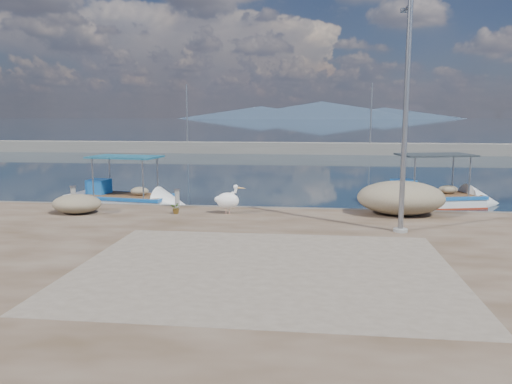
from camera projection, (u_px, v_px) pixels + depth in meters
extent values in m
plane|color=#162635|center=(241.00, 253.00, 15.13)|extent=(1400.00, 1400.00, 0.00)
cube|color=#44311D|center=(194.00, 328.00, 9.20)|extent=(44.00, 22.00, 0.50)
cube|color=gray|center=(264.00, 268.00, 11.99)|extent=(9.00, 7.00, 0.01)
cube|color=gray|center=(295.00, 148.00, 54.29)|extent=(120.00, 2.20, 1.20)
cylinder|color=gray|center=(187.00, 117.00, 55.17)|extent=(0.16, 0.16, 7.00)
cylinder|color=gray|center=(371.00, 117.00, 52.84)|extent=(0.16, 0.16, 7.00)
cone|color=#28384C|center=(261.00, 112.00, 660.00)|extent=(220.00, 220.00, 16.00)
cone|color=#28384C|center=(322.00, 110.00, 650.22)|extent=(280.00, 280.00, 22.00)
cone|color=#28384C|center=(384.00, 113.00, 641.51)|extent=(200.00, 200.00, 14.00)
cube|color=white|center=(127.00, 205.00, 22.81)|extent=(5.84, 2.66, 0.92)
cube|color=#1A5EAC|center=(126.00, 196.00, 22.75)|extent=(4.29, 2.48, 0.14)
cube|color=maroon|center=(127.00, 206.00, 22.82)|extent=(4.29, 2.46, 0.12)
cube|color=#1A5EAC|center=(99.00, 187.00, 23.05)|extent=(0.99, 0.99, 0.68)
cube|color=navy|center=(125.00, 157.00, 22.47)|extent=(3.32, 2.19, 0.08)
cube|color=white|center=(433.00, 205.00, 22.86)|extent=(6.14, 3.28, 0.96)
cube|color=#1A5EAC|center=(433.00, 196.00, 22.79)|extent=(4.57, 2.94, 0.14)
cube|color=maroon|center=(433.00, 206.00, 22.86)|extent=(4.56, 2.92, 0.12)
cube|color=#1A5EAC|center=(403.00, 188.00, 22.55)|extent=(1.10, 1.10, 0.71)
cube|color=#262D31|center=(436.00, 155.00, 22.51)|extent=(3.57, 2.55, 0.08)
cylinder|color=tan|center=(226.00, 210.00, 18.59)|extent=(0.04, 0.04, 0.28)
cylinder|color=tan|center=(230.00, 210.00, 18.59)|extent=(0.04, 0.04, 0.28)
ellipsoid|color=white|center=(228.00, 201.00, 18.53)|extent=(0.87, 0.56, 0.60)
cylinder|color=white|center=(235.00, 193.00, 18.47)|extent=(0.20, 0.12, 0.51)
sphere|color=white|center=(236.00, 187.00, 18.43)|extent=(0.17, 0.17, 0.17)
cone|color=#DFA157|center=(241.00, 188.00, 18.43)|extent=(0.41, 0.11, 0.13)
cylinder|color=gray|center=(405.00, 120.00, 15.23)|extent=(0.16, 0.16, 7.00)
cylinder|color=gray|center=(400.00, 230.00, 15.76)|extent=(0.44, 0.44, 0.10)
cube|color=gray|center=(407.00, 10.00, 15.36)|extent=(0.35, 0.18, 0.12)
cylinder|color=gray|center=(177.00, 198.00, 19.89)|extent=(0.18, 0.18, 0.71)
cylinder|color=gray|center=(177.00, 190.00, 19.84)|extent=(0.24, 0.24, 0.06)
cylinder|color=gray|center=(73.00, 196.00, 20.40)|extent=(0.20, 0.20, 0.77)
cylinder|color=gray|center=(73.00, 186.00, 20.34)|extent=(0.26, 0.26, 0.07)
imported|color=#33722D|center=(176.00, 208.00, 18.60)|extent=(0.46, 0.42, 0.43)
ellipsoid|color=tan|center=(77.00, 204.00, 18.69)|extent=(1.84, 1.43, 0.72)
ellipsoid|color=tan|center=(401.00, 198.00, 18.40)|extent=(3.19, 2.28, 1.25)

